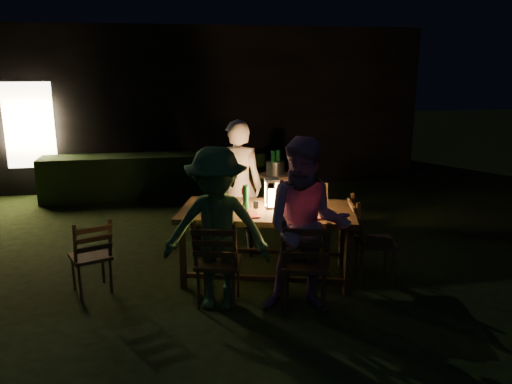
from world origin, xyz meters
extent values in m
plane|color=black|center=(0.00, 0.00, 0.00)|extent=(40.00, 40.00, 0.00)
cube|color=black|center=(0.00, 6.20, 1.60)|extent=(10.00, 4.00, 3.20)
cube|color=#FFE5B2|center=(-2.80, 4.21, 1.35)|extent=(0.90, 0.06, 1.60)
cube|color=black|center=(-0.50, 3.75, 0.40)|extent=(4.20, 0.70, 0.80)
cube|color=#432716|center=(0.84, -0.37, 0.80)|extent=(2.19, 1.50, 0.06)
cube|color=#432716|center=(-0.15, -0.52, 0.37)|extent=(0.08, 0.08, 0.74)
cube|color=#432716|center=(0.07, 0.27, 0.37)|extent=(0.08, 0.08, 0.74)
cube|color=#432716|center=(1.61, -1.01, 0.37)|extent=(0.08, 0.08, 0.74)
cube|color=#432716|center=(1.83, -0.22, 0.37)|extent=(0.08, 0.08, 0.74)
cube|color=#432716|center=(0.20, -0.97, 0.46)|extent=(0.55, 0.53, 0.04)
cube|color=#432716|center=(0.15, -1.15, 0.74)|extent=(0.47, 0.27, 0.52)
cube|color=#432716|center=(1.07, -1.21, 0.47)|extent=(0.57, 0.56, 0.04)
cube|color=#432716|center=(1.01, -1.40, 0.77)|extent=(0.49, 0.28, 0.54)
cube|color=#432716|center=(0.61, 0.48, 0.47)|extent=(0.54, 0.52, 0.04)
cube|color=#432716|center=(0.65, 0.67, 0.76)|extent=(0.48, 0.24, 0.54)
cube|color=#432716|center=(1.57, 0.20, 0.43)|extent=(0.49, 0.48, 0.04)
cube|color=#432716|center=(1.61, 0.38, 0.71)|extent=(0.44, 0.22, 0.50)
cube|color=#432716|center=(2.04, -0.71, 0.47)|extent=(0.52, 0.54, 0.04)
cube|color=#432716|center=(1.85, -0.67, 0.76)|extent=(0.25, 0.48, 0.54)
cube|color=#432716|center=(-1.15, -0.43, 0.41)|extent=(0.51, 0.50, 0.04)
cube|color=#432716|center=(-1.09, -0.59, 0.67)|extent=(0.42, 0.27, 0.47)
imported|color=beige|center=(0.63, 0.54, 0.89)|extent=(0.74, 0.59, 1.78)
imported|color=#B0799F|center=(1.05, -1.28, 0.90)|extent=(1.02, 0.89, 1.79)
imported|color=#376834|center=(0.19, -1.04, 0.84)|extent=(1.22, 0.90, 1.68)
cube|color=white|center=(0.90, -0.33, 0.85)|extent=(0.15, 0.15, 0.03)
cube|color=white|center=(0.90, -0.33, 1.17)|extent=(0.16, 0.16, 0.03)
cylinder|color=#FF9E3F|center=(0.90, -0.33, 0.96)|extent=(0.09, 0.09, 0.18)
cylinder|color=white|center=(0.37, -0.01, 0.84)|extent=(0.25, 0.25, 0.01)
cylinder|color=white|center=(0.25, -0.43, 0.84)|extent=(0.25, 0.25, 0.01)
cylinder|color=white|center=(1.33, -0.28, 0.84)|extent=(0.25, 0.25, 0.01)
cylinder|color=white|center=(1.21, -0.70, 0.84)|extent=(0.25, 0.25, 0.01)
cylinder|color=#0F471E|center=(0.60, -0.30, 0.97)|extent=(0.07, 0.07, 0.28)
cube|color=red|center=(0.61, -0.64, 0.84)|extent=(0.18, 0.14, 0.01)
cube|color=red|center=(1.29, -0.81, 0.84)|extent=(0.18, 0.14, 0.01)
cube|color=black|center=(0.16, -0.49, 0.84)|extent=(0.14, 0.07, 0.01)
cylinder|color=#8F6647|center=(1.45, 1.97, 0.70)|extent=(0.54, 0.54, 0.04)
cylinder|color=#8F6647|center=(1.45, 1.97, 0.35)|extent=(0.06, 0.06, 0.70)
cylinder|color=#A5A8AD|center=(1.45, 1.97, 0.83)|extent=(0.30, 0.30, 0.22)
cylinder|color=#0F471E|center=(1.40, 1.93, 0.88)|extent=(0.07, 0.07, 0.32)
cylinder|color=#0F471E|center=(1.50, 2.01, 0.88)|extent=(0.07, 0.07, 0.32)
camera|label=1|loc=(-0.27, -5.80, 2.45)|focal=35.00mm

